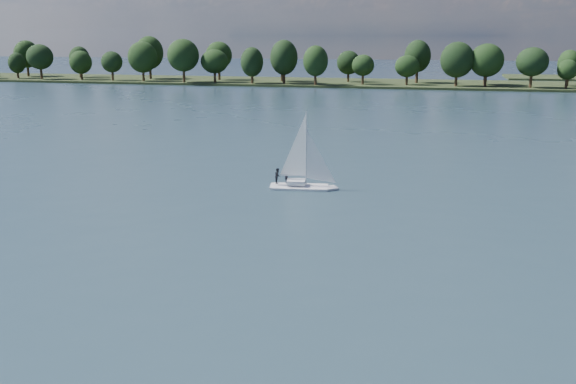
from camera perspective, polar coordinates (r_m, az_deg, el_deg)
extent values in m
plane|color=#233342|center=(118.08, 0.67, 5.71)|extent=(700.00, 700.00, 0.00)
cube|color=black|center=(228.09, 7.02, 9.49)|extent=(660.00, 40.00, 1.50)
cube|color=silver|center=(70.67, 1.13, 0.26)|extent=(7.00, 2.74, 0.80)
cube|color=silver|center=(70.49, 1.13, 0.89)|extent=(2.14, 1.44, 0.50)
cylinder|color=#AFAFB6|center=(69.75, 1.14, 3.90)|extent=(0.12, 0.12, 8.02)
imported|color=black|center=(71.12, -0.12, 1.51)|extent=(0.48, 0.67, 1.73)
imported|color=black|center=(70.74, -0.92, 1.45)|extent=(0.76, 0.92, 1.73)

